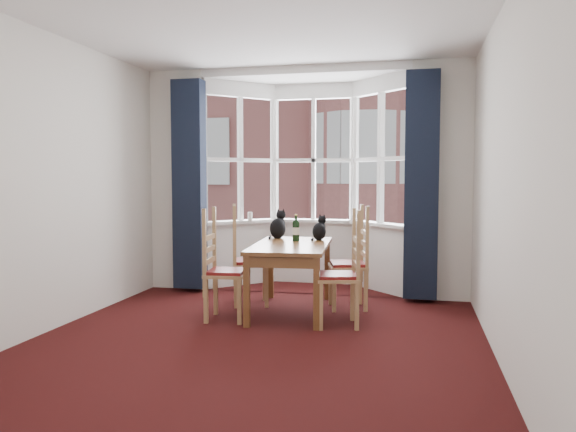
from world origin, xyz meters
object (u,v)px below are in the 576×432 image
(chair_right_near, at_px, (347,277))
(dining_table, at_px, (291,252))
(candle_tall, at_px, (250,216))
(cat_right, at_px, (319,230))
(chair_left_near, at_px, (218,273))
(chair_left_far, at_px, (242,263))
(cat_left, at_px, (278,227))
(chair_right_far, at_px, (356,266))
(wine_bottle, at_px, (296,229))

(chair_right_near, bearing_deg, dining_table, 147.19)
(dining_table, bearing_deg, candle_tall, 122.60)
(chair_right_near, height_order, cat_right, cat_right)
(chair_left_near, height_order, chair_left_far, same)
(dining_table, bearing_deg, cat_right, 61.94)
(chair_left_near, xyz_separation_m, candle_tall, (-0.19, 1.79, 0.45))
(cat_left, xyz_separation_m, candle_tall, (-0.58, 0.81, 0.06))
(chair_left_far, relative_size, chair_right_near, 1.00)
(chair_left_far, xyz_separation_m, cat_left, (0.35, 0.29, 0.40))
(cat_left, bearing_deg, chair_right_far, -11.22)
(chair_left_far, distance_m, wine_bottle, 0.73)
(chair_left_near, distance_m, cat_right, 1.32)
(dining_table, distance_m, chair_left_far, 0.68)
(chair_right_near, distance_m, wine_bottle, 1.03)
(chair_left_far, height_order, chair_right_far, same)
(cat_left, bearing_deg, cat_right, -9.04)
(cat_left, relative_size, candle_tall, 3.15)
(cat_right, bearing_deg, cat_left, 170.96)
(chair_right_far, relative_size, cat_right, 3.08)
(chair_left_far, relative_size, candle_tall, 8.19)
(dining_table, bearing_deg, chair_left_near, -144.73)
(cat_right, relative_size, wine_bottle, 1.00)
(chair_left_far, xyz_separation_m, chair_right_far, (1.28, 0.10, 0.00))
(chair_left_near, height_order, chair_right_far, same)
(chair_left_far, xyz_separation_m, candle_tall, (-0.23, 1.10, 0.45))
(chair_left_near, bearing_deg, chair_left_far, 86.62)
(dining_table, relative_size, cat_right, 5.04)
(chair_right_far, relative_size, wine_bottle, 3.07)
(candle_tall, bearing_deg, chair_right_near, -49.40)
(chair_right_near, distance_m, chair_right_far, 0.75)
(chair_right_far, relative_size, cat_left, 2.60)
(chair_right_near, relative_size, cat_right, 3.08)
(chair_left_near, relative_size, wine_bottle, 3.07)
(chair_right_near, bearing_deg, wine_bottle, 133.28)
(chair_right_near, xyz_separation_m, wine_bottle, (-0.65, 0.69, 0.40))
(chair_left_far, xyz_separation_m, cat_right, (0.85, 0.21, 0.38))
(dining_table, xyz_separation_m, chair_right_far, (0.66, 0.33, -0.18))
(dining_table, relative_size, chair_right_far, 1.63)
(cat_right, xyz_separation_m, wine_bottle, (-0.24, -0.16, 0.02))
(cat_left, height_order, wine_bottle, cat_left)
(chair_right_near, relative_size, chair_right_far, 1.00)
(chair_right_far, bearing_deg, chair_left_near, -148.80)
(chair_left_far, bearing_deg, dining_table, -20.42)
(chair_left_near, xyz_separation_m, chair_left_far, (0.04, 0.69, 0.00))
(chair_left_near, relative_size, chair_left_far, 1.00)
(candle_tall, bearing_deg, chair_right_far, -33.37)
(wine_bottle, bearing_deg, chair_left_near, -131.46)
(dining_table, height_order, chair_left_near, chair_left_near)
(dining_table, relative_size, chair_left_near, 1.63)
(dining_table, distance_m, wine_bottle, 0.35)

